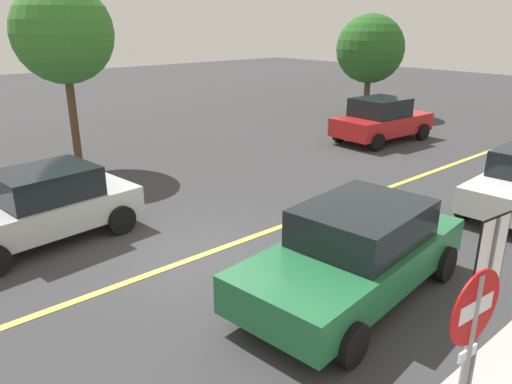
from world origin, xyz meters
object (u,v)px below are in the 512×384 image
Objects in this scene: car_green_behind_van at (356,251)px; tree_left_verge at (63,34)px; tree_centre_verge at (370,49)px; car_silver_mid_road at (43,206)px; stop_sign at (470,341)px; speed_limit_sign at (486,281)px; car_red_crossing at (381,120)px.

tree_left_verge is at bearing 92.67° from car_green_behind_van.
tree_centre_verge is at bearing 36.31° from car_green_behind_van.
car_silver_mid_road is 18.30m from tree_centre_verge.
stop_sign is at bearing -125.71° from car_green_behind_van.
stop_sign is 3.62m from car_green_behind_van.
tree_centre_verge is (16.33, 13.35, 1.55)m from stop_sign.
tree_left_verge is at bearing 179.52° from tree_centre_verge.
speed_limit_sign is 0.45× the size of tree_left_verge.
stop_sign is at bearing -96.62° from tree_left_verge.
stop_sign is 0.57× the size of car_silver_mid_road.
speed_limit_sign is 0.62× the size of car_silver_mid_road.
car_silver_mid_road is (-1.15, 8.51, -0.82)m from stop_sign.
car_silver_mid_road is at bearing 97.72° from stop_sign.
stop_sign reaches higher than car_green_behind_van.
speed_limit_sign is at bearing -139.74° from tree_centre_verge.
tree_left_verge reaches higher than tree_centre_verge.
car_red_crossing is at bearing 39.43° from speed_limit_sign.
car_red_crossing is 0.87× the size of tree_centre_verge.
car_red_crossing is 13.01m from car_silver_mid_road.
tree_left_verge is (-0.49, 10.61, 3.27)m from car_green_behind_van.
tree_left_verge is 1.16× the size of tree_centre_verge.
car_red_crossing is 1.02× the size of car_silver_mid_road.
speed_limit_sign is at bearing 18.07° from stop_sign.
car_silver_mid_road is 6.49m from car_green_behind_van.
car_green_behind_van is 11.12m from tree_left_verge.
speed_limit_sign is at bearing -75.82° from car_silver_mid_road.
car_green_behind_van is at bearing -143.69° from tree_centre_verge.
speed_limit_sign is at bearing -140.57° from car_red_crossing.
car_green_behind_van is at bearing 54.29° from stop_sign.
car_silver_mid_road is 0.73× the size of tree_left_verge.
tree_centre_verge is at bearing 39.26° from stop_sign.
car_green_behind_van is (2.06, 2.86, -0.80)m from stop_sign.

